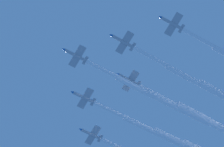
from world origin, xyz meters
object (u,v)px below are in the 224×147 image
jet_port_inner (218,92)px  jet_starboard_inner (172,138)px  jet_port_mid (215,124)px  jet_lead (164,100)px

jet_port_inner → jet_starboard_inner: 26.92m
jet_starboard_inner → jet_port_mid: size_ratio=1.00×
jet_port_inner → jet_starboard_inner: (-21.40, -16.34, 0.37)m
jet_lead → jet_port_mid: (-13.03, 19.90, 1.52)m
jet_port_mid → jet_port_inner: bearing=-1.5°
jet_port_inner → jet_port_mid: 16.92m
jet_starboard_inner → jet_port_mid: 17.59m
jet_port_inner → jet_port_mid: bearing=178.5°
jet_port_inner → jet_starboard_inner: bearing=-142.6°
jet_port_inner → jet_starboard_inner: jet_starboard_inner is taller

